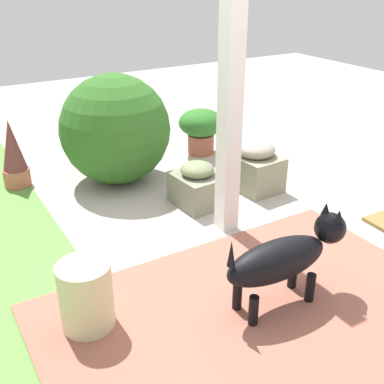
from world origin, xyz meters
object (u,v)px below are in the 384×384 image
(stone_planter_nearest, at_px, (255,167))
(terracotta_pot_spiky, at_px, (13,155))
(dog, at_px, (285,257))
(terracotta_pot_broad, at_px, (201,127))
(ceramic_urn, at_px, (86,297))
(round_shrub, at_px, (115,129))
(porch_pillar, at_px, (231,80))
(stone_planter_near, at_px, (197,186))

(stone_planter_nearest, height_order, terracotta_pot_spiky, terracotta_pot_spiky)
(stone_planter_nearest, xyz_separation_m, dog, (-1.38, 0.86, 0.12))
(terracotta_pot_broad, xyz_separation_m, ceramic_urn, (-1.99, 1.97, -0.09))
(stone_planter_nearest, bearing_deg, round_shrub, 50.52)
(dog, bearing_deg, porch_pillar, -14.53)
(round_shrub, height_order, ceramic_urn, round_shrub)
(stone_planter_near, bearing_deg, porch_pillar, 178.50)
(ceramic_urn, bearing_deg, stone_planter_nearest, -62.77)
(porch_pillar, height_order, terracotta_pot_broad, porch_pillar)
(porch_pillar, relative_size, ceramic_urn, 5.55)
(porch_pillar, xyz_separation_m, terracotta_pot_spiky, (1.61, 1.21, -0.84))
(dog, bearing_deg, stone_planter_nearest, -31.82)
(porch_pillar, distance_m, dog, 1.25)
(stone_planter_nearest, distance_m, terracotta_pot_spiky, 2.16)
(terracotta_pot_spiky, relative_size, dog, 0.75)
(terracotta_pot_broad, bearing_deg, round_shrub, 101.13)
(porch_pillar, distance_m, stone_planter_near, 1.06)
(terracotta_pot_broad, relative_size, dog, 0.58)
(terracotta_pot_broad, distance_m, dog, 2.56)
(stone_planter_near, height_order, ceramic_urn, ceramic_urn)
(terracotta_pot_spiky, height_order, ceramic_urn, terracotta_pot_spiky)
(porch_pillar, height_order, round_shrub, porch_pillar)
(stone_planter_nearest, xyz_separation_m, stone_planter_near, (-0.00, 0.60, -0.04))
(terracotta_pot_spiky, xyz_separation_m, dog, (-2.54, -0.96, 0.03))
(stone_planter_nearest, relative_size, stone_planter_near, 1.08)
(porch_pillar, relative_size, stone_planter_near, 5.17)
(terracotta_pot_spiky, bearing_deg, terracotta_pot_broad, -94.50)
(stone_planter_near, bearing_deg, terracotta_pot_spiky, 46.44)
(porch_pillar, relative_size, dog, 2.74)
(stone_planter_near, xyz_separation_m, terracotta_pot_broad, (1.01, -0.66, 0.12))
(terracotta_pot_broad, height_order, ceramic_urn, terracotta_pot_broad)
(dog, bearing_deg, terracotta_pot_broad, -20.96)
(stone_planter_nearest, distance_m, stone_planter_near, 0.60)
(stone_planter_near, height_order, terracotta_pot_spiky, terracotta_pot_spiky)
(terracotta_pot_spiky, distance_m, ceramic_urn, 2.15)
(terracotta_pot_broad, bearing_deg, dog, 159.04)
(round_shrub, distance_m, terracotta_pot_spiky, 0.94)
(terracotta_pot_spiky, relative_size, ceramic_urn, 1.53)
(stone_planter_nearest, bearing_deg, porch_pillar, 126.10)
(porch_pillar, relative_size, stone_planter_nearest, 4.79)
(porch_pillar, xyz_separation_m, round_shrub, (1.25, 0.36, -0.64))
(terracotta_pot_broad, xyz_separation_m, dog, (-2.39, 0.92, 0.04))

